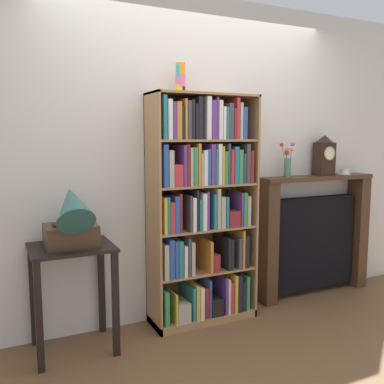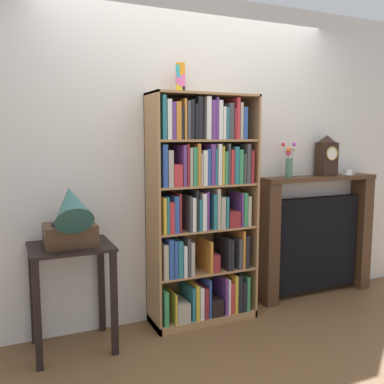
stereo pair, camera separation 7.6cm
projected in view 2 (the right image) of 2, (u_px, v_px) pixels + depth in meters
ground_plane at (208, 325)px, 3.46m from camera, size 7.89×6.40×0.02m
wall_back at (202, 159)px, 3.60m from camera, size 4.89×0.08×2.64m
bookshelf at (202, 210)px, 3.42m from camera, size 0.87×0.33×1.84m
cup_stack at (180, 78)px, 3.27m from camera, size 0.08×0.08×0.23m
side_table_left at (71, 273)px, 2.98m from camera, size 0.56×0.47×0.76m
gramophone at (71, 218)px, 2.87m from camera, size 0.35×0.46×0.50m
fireplace_mantel at (316, 237)px, 4.05m from camera, size 1.22×0.21×1.15m
mantel_clock at (327, 155)px, 3.96m from camera, size 0.17×0.15×0.38m
flower_vase at (289, 161)px, 3.79m from camera, size 0.12×0.12×0.32m
teacup_with_saucer at (348, 172)px, 4.09m from camera, size 0.13×0.13×0.05m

